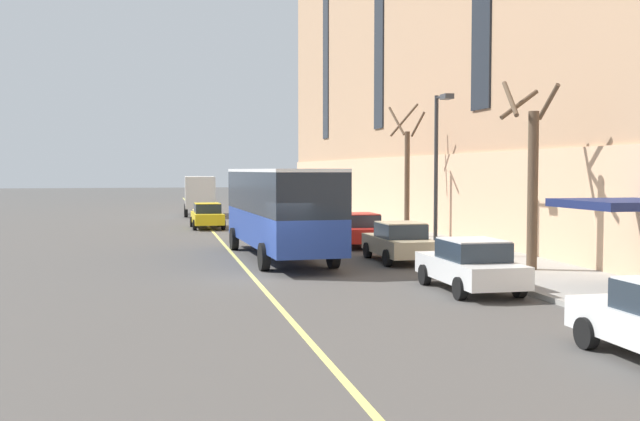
% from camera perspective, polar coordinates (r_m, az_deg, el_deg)
% --- Properties ---
extents(ground_plane, '(260.00, 260.00, 0.00)m').
position_cam_1_polar(ground_plane, '(24.97, -3.59, -5.15)').
color(ground_plane, '#4C4947').
extents(sidewalk, '(4.46, 160.00, 0.15)m').
position_cam_1_polar(sidewalk, '(30.37, 12.32, -3.60)').
color(sidewalk, '#9E9B93').
rests_on(sidewalk, ground).
extents(city_bus, '(3.26, 11.26, 3.63)m').
position_cam_1_polar(city_bus, '(30.05, -3.09, 0.28)').
color(city_bus, navy).
rests_on(city_bus, ground).
extents(parked_car_black_1, '(2.03, 4.67, 1.56)m').
position_cam_1_polar(parked_car_black_1, '(58.80, -3.41, 0.38)').
color(parked_car_black_1, black).
rests_on(parked_car_black_1, ground).
extents(parked_car_white_2, '(2.10, 4.27, 1.56)m').
position_cam_1_polar(parked_car_white_2, '(52.11, -1.94, 0.03)').
color(parked_car_white_2, silver).
rests_on(parked_car_white_2, ground).
extents(parked_car_red_4, '(2.06, 4.68, 1.56)m').
position_cam_1_polar(parked_car_red_4, '(42.90, -0.01, -0.63)').
color(parked_car_red_4, '#B21E19').
rests_on(parked_car_red_4, ground).
extents(parked_car_champagne_5, '(1.98, 4.41, 1.56)m').
position_cam_1_polar(parked_car_champagne_5, '(29.33, 6.05, -2.39)').
color(parked_car_champagne_5, '#BCAD89').
rests_on(parked_car_champagne_5, ground).
extents(parked_car_red_6, '(1.99, 4.76, 1.56)m').
position_cam_1_polar(parked_car_red_6, '(35.17, 2.95, -1.46)').
color(parked_car_red_6, '#B21E19').
rests_on(parked_car_red_6, ground).
extents(parked_car_white_7, '(2.01, 4.48, 1.56)m').
position_cam_1_polar(parked_car_white_7, '(22.54, 11.39, -4.09)').
color(parked_car_white_7, silver).
rests_on(parked_car_white_7, ground).
extents(box_truck, '(2.49, 6.97, 3.08)m').
position_cam_1_polar(box_truck, '(58.77, -9.17, 1.28)').
color(box_truck, silver).
rests_on(box_truck, ground).
extents(taxi_cab, '(1.97, 4.53, 1.56)m').
position_cam_1_polar(taxi_cab, '(46.32, -8.59, -0.39)').
color(taxi_cab, yellow).
rests_on(taxi_cab, ground).
extents(street_tree_mid_block, '(1.72, 1.72, 6.54)m').
position_cam_1_polar(street_tree_mid_block, '(26.69, 15.80, 2.56)').
color(street_tree_mid_block, brown).
rests_on(street_tree_mid_block, sidewalk).
extents(street_tree_far_uptown, '(1.72, 1.73, 6.92)m').
position_cam_1_polar(street_tree_far_uptown, '(38.92, 6.63, 2.87)').
color(street_tree_far_uptown, brown).
rests_on(street_tree_far_uptown, sidewalk).
extents(street_lamp, '(0.36, 1.48, 6.41)m').
position_cam_1_polar(street_lamp, '(30.22, 9.01, 4.08)').
color(street_lamp, '#2D2D30').
rests_on(street_lamp, sidewalk).
extents(fire_hydrant, '(0.42, 0.24, 0.72)m').
position_cam_1_polar(fire_hydrant, '(24.53, 14.11, -4.22)').
color(fire_hydrant, red).
rests_on(fire_hydrant, sidewalk).
extents(lane_centerline, '(0.16, 140.00, 0.01)m').
position_cam_1_polar(lane_centerline, '(27.83, -5.82, -4.29)').
color(lane_centerline, '#E0D66B').
rests_on(lane_centerline, ground).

